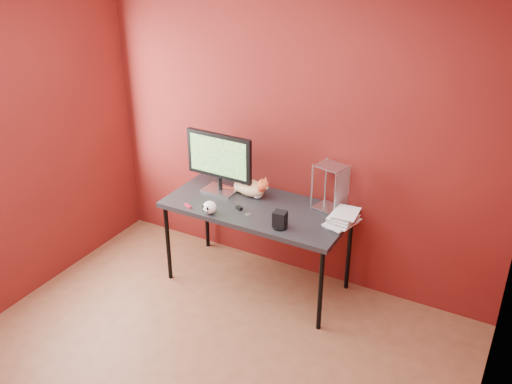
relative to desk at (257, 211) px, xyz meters
The scene contains 11 objects.
room 1.57m from the desk, 83.75° to the right, with size 3.52×3.52×2.61m.
desk is the anchor object (origin of this frame).
monitor 0.53m from the desk, 168.88° to the left, with size 0.60×0.20×0.52m.
cat 0.24m from the desk, 136.23° to the left, with size 0.45×0.23×0.21m.
skull_mug 0.41m from the desk, 132.39° to the right, with size 0.11×0.11×0.10m.
speaker 0.40m from the desk, 35.43° to the right, with size 0.12×0.12×0.13m.
book_stack 0.90m from the desk, ahead, with size 0.24×0.28×1.18m.
wire_rack 0.62m from the desk, 23.89° to the left, with size 0.26×0.23×0.38m.
pocket_knife 0.56m from the desk, 149.99° to the right, with size 0.08×0.02×0.02m, color #B10D2A.
black_gadget 0.17m from the desk, 128.81° to the right, with size 0.05×0.03×0.03m, color black.
washer 0.17m from the desk, 87.45° to the right, with size 0.04×0.04×0.00m, color #ABABB0.
Camera 1 is at (1.79, -2.20, 2.91)m, focal length 40.00 mm.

